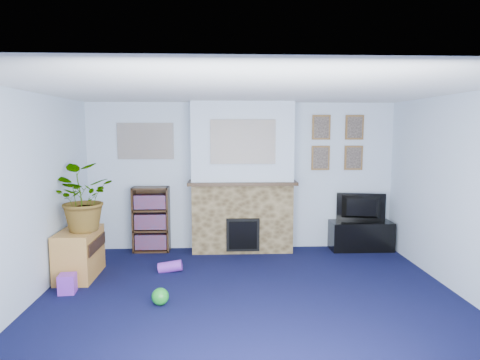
{
  "coord_description": "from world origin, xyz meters",
  "views": [
    {
      "loc": [
        -0.34,
        -4.73,
        1.98
      ],
      "look_at": [
        -0.08,
        1.01,
        1.29
      ],
      "focal_mm": 32.0,
      "sensor_mm": 36.0,
      "label": 1
    }
  ],
  "objects_px": {
    "tv_stand": "(361,236)",
    "bookshelf": "(151,221)",
    "television": "(361,208)",
    "sideboard": "(79,251)"
  },
  "relations": [
    {
      "from": "television",
      "to": "bookshelf",
      "type": "distance_m",
      "value": 3.42
    },
    {
      "from": "television",
      "to": "bookshelf",
      "type": "height_order",
      "value": "bookshelf"
    },
    {
      "from": "tv_stand",
      "to": "bookshelf",
      "type": "relative_size",
      "value": 0.95
    },
    {
      "from": "tv_stand",
      "to": "bookshelf",
      "type": "distance_m",
      "value": 3.43
    },
    {
      "from": "television",
      "to": "sideboard",
      "type": "relative_size",
      "value": 0.96
    },
    {
      "from": "television",
      "to": "bookshelf",
      "type": "xyz_separation_m",
      "value": [
        -3.42,
        0.06,
        -0.2
      ]
    },
    {
      "from": "television",
      "to": "sideboard",
      "type": "height_order",
      "value": "television"
    },
    {
      "from": "tv_stand",
      "to": "bookshelf",
      "type": "xyz_separation_m",
      "value": [
        -3.42,
        0.08,
        0.28
      ]
    },
    {
      "from": "bookshelf",
      "to": "sideboard",
      "type": "height_order",
      "value": "bookshelf"
    },
    {
      "from": "tv_stand",
      "to": "bookshelf",
      "type": "bearing_deg",
      "value": 178.72
    }
  ]
}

